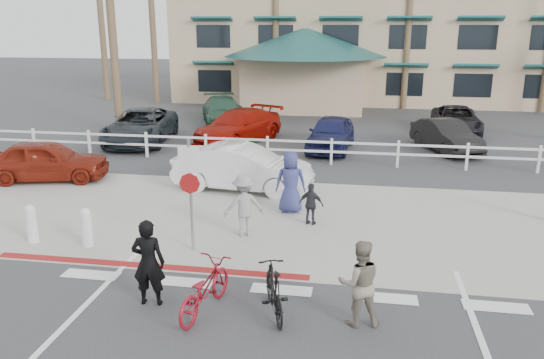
% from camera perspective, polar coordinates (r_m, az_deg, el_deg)
% --- Properties ---
extents(ground, '(140.00, 140.00, 0.00)m').
position_cam_1_polar(ground, '(10.08, 0.50, -13.44)').
color(ground, '#333335').
extents(sidewalk_plaza, '(22.00, 7.00, 0.01)m').
position_cam_1_polar(sidewalk_plaza, '(14.13, 3.34, -4.43)').
color(sidewalk_plaza, gray).
rests_on(sidewalk_plaza, ground).
extents(cross_street, '(40.00, 5.00, 0.01)m').
position_cam_1_polar(cross_street, '(17.92, 4.73, 0.05)').
color(cross_street, '#333335').
rests_on(cross_street, ground).
extents(parking_lot, '(50.00, 16.00, 0.01)m').
position_cam_1_polar(parking_lot, '(27.15, 6.44, 5.59)').
color(parking_lot, '#333335').
rests_on(parking_lot, ground).
extents(curb_red, '(7.00, 0.25, 0.02)m').
position_cam_1_polar(curb_red, '(11.87, -13.20, -9.03)').
color(curb_red, maroon).
rests_on(curb_red, ground).
extents(rail_fence, '(29.40, 0.16, 1.00)m').
position_cam_1_polar(rail_fence, '(19.69, 6.71, 2.98)').
color(rail_fence, silver).
rests_on(rail_fence, ground).
extents(building, '(28.00, 16.00, 11.30)m').
position_cam_1_polar(building, '(39.66, 10.83, 16.97)').
color(building, tan).
rests_on(building, ground).
extents(sign_post, '(0.50, 0.10, 2.90)m').
position_cam_1_polar(sign_post, '(11.99, -8.75, -1.13)').
color(sign_post, gray).
rests_on(sign_post, ground).
extents(bollard_0, '(0.26, 0.26, 0.95)m').
position_cam_1_polar(bollard_0, '(13.10, -19.33, -4.87)').
color(bollard_0, silver).
rests_on(bollard_0, ground).
extents(bollard_1, '(0.26, 0.26, 0.95)m').
position_cam_1_polar(bollard_1, '(13.82, -24.45, -4.35)').
color(bollard_1, silver).
rests_on(bollard_1, ground).
extents(palm_1, '(4.00, 4.00, 13.00)m').
position_cam_1_polar(palm_1, '(36.23, -12.87, 18.29)').
color(palm_1, '#215520').
rests_on(palm_1, ground).
extents(palm_10, '(4.00, 4.00, 12.00)m').
position_cam_1_polar(palm_10, '(26.25, -17.05, 17.81)').
color(palm_10, '#215520').
rests_on(palm_10, ground).
extents(bike_red, '(0.97, 1.86, 0.93)m').
position_cam_1_polar(bike_red, '(9.75, -7.29, -11.57)').
color(bike_red, maroon).
rests_on(bike_red, ground).
extents(rider_red, '(0.64, 0.46, 1.66)m').
position_cam_1_polar(rider_red, '(10.04, -13.15, -8.70)').
color(rider_red, black).
rests_on(rider_red, ground).
extents(bike_black, '(0.94, 1.64, 0.95)m').
position_cam_1_polar(bike_black, '(9.60, 0.22, -11.83)').
color(bike_black, black).
rests_on(bike_black, ground).
extents(rider_black, '(0.85, 0.72, 1.55)m').
position_cam_1_polar(rider_black, '(9.31, 9.39, -10.93)').
color(rider_black, gray).
rests_on(rider_black, ground).
extents(pedestrian_a, '(1.14, 0.90, 1.55)m').
position_cam_1_polar(pedestrian_a, '(12.92, -3.03, -2.81)').
color(pedestrian_a, gray).
rests_on(pedestrian_a, ground).
extents(pedestrian_child, '(0.70, 0.42, 1.12)m').
position_cam_1_polar(pedestrian_child, '(13.70, 4.24, -2.67)').
color(pedestrian_child, '#27262E').
rests_on(pedestrian_child, ground).
extents(pedestrian_b, '(0.92, 0.67, 1.72)m').
position_cam_1_polar(pedestrian_b, '(14.52, 2.02, -0.28)').
color(pedestrian_b, navy).
rests_on(pedestrian_b, ground).
extents(car_white_sedan, '(4.45, 1.95, 1.42)m').
position_cam_1_polar(car_white_sedan, '(16.56, -3.16, 1.26)').
color(car_white_sedan, silver).
rests_on(car_white_sedan, ground).
extents(car_red_compact, '(4.25, 2.49, 1.36)m').
position_cam_1_polar(car_red_compact, '(19.11, -23.14, 1.90)').
color(car_red_compact, maroon).
rests_on(car_red_compact, ground).
extents(lot_car_0, '(3.08, 5.53, 1.46)m').
position_cam_1_polar(lot_car_0, '(24.06, -13.95, 5.60)').
color(lot_car_0, '#20262C').
rests_on(lot_car_0, ground).
extents(lot_car_1, '(3.77, 5.26, 1.41)m').
position_cam_1_polar(lot_car_1, '(23.51, -3.61, 5.75)').
color(lot_car_1, '#8F0D04').
rests_on(lot_car_1, ground).
extents(lot_car_2, '(2.04, 4.21, 1.39)m').
position_cam_1_polar(lot_car_2, '(22.12, 6.36, 4.97)').
color(lot_car_2, '#151944').
rests_on(lot_car_2, ground).
extents(lot_car_3, '(2.65, 4.11, 1.28)m').
position_cam_1_polar(lot_car_3, '(22.85, 18.21, 4.48)').
color(lot_car_3, black).
rests_on(lot_car_3, ground).
extents(lot_car_4, '(3.46, 5.17, 1.39)m').
position_cam_1_polar(lot_car_4, '(27.89, -5.32, 7.36)').
color(lot_car_4, '#264A38').
rests_on(lot_car_4, ground).
extents(lot_car_5, '(2.33, 4.64, 1.26)m').
position_cam_1_polar(lot_car_5, '(27.00, 19.18, 6.09)').
color(lot_car_5, black).
rests_on(lot_car_5, ground).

